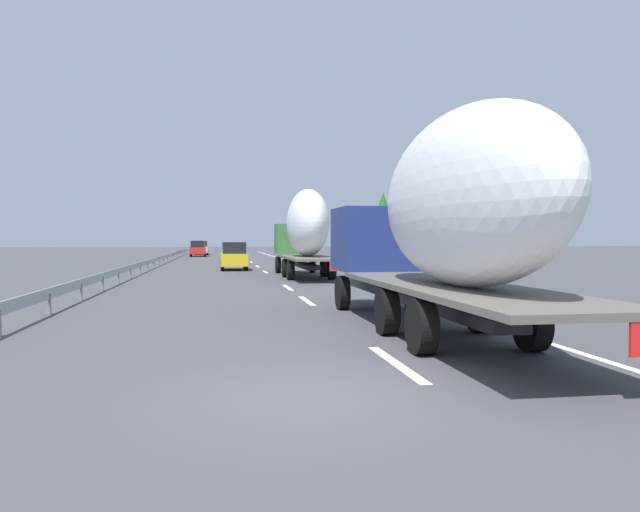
% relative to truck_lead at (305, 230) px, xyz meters
% --- Properties ---
extents(ground_plane, '(260.00, 260.00, 0.00)m').
position_rel_truck_lead_xyz_m(ground_plane, '(13.64, 3.60, -2.66)').
color(ground_plane, '#424247').
extents(lane_stripe_0, '(3.20, 0.20, 0.01)m').
position_rel_truck_lead_xyz_m(lane_stripe_0, '(-24.36, 1.80, -2.66)').
color(lane_stripe_0, white).
rests_on(lane_stripe_0, ground_plane).
extents(lane_stripe_1, '(3.20, 0.20, 0.01)m').
position_rel_truck_lead_xyz_m(lane_stripe_1, '(-13.38, 1.80, -2.66)').
color(lane_stripe_1, white).
rests_on(lane_stripe_1, ground_plane).
extents(lane_stripe_2, '(3.20, 0.20, 0.01)m').
position_rel_truck_lead_xyz_m(lane_stripe_2, '(-7.46, 1.80, -2.66)').
color(lane_stripe_2, white).
rests_on(lane_stripe_2, ground_plane).
extents(lane_stripe_3, '(3.20, 0.20, 0.01)m').
position_rel_truck_lead_xyz_m(lane_stripe_3, '(5.80, 1.80, -2.66)').
color(lane_stripe_3, white).
rests_on(lane_stripe_3, ground_plane).
extents(lane_stripe_4, '(3.20, 0.20, 0.01)m').
position_rel_truck_lead_xyz_m(lane_stripe_4, '(14.26, 1.80, -2.66)').
color(lane_stripe_4, white).
rests_on(lane_stripe_4, ground_plane).
extents(lane_stripe_5, '(3.20, 0.20, 0.01)m').
position_rel_truck_lead_xyz_m(lane_stripe_5, '(23.70, 1.80, -2.66)').
color(lane_stripe_5, white).
rests_on(lane_stripe_5, ground_plane).
extents(edge_line_right, '(110.00, 0.20, 0.01)m').
position_rel_truck_lead_xyz_m(edge_line_right, '(18.64, -1.90, -2.66)').
color(edge_line_right, white).
rests_on(edge_line_right, ground_plane).
extents(truck_lead, '(12.45, 2.55, 4.88)m').
position_rel_truck_lead_xyz_m(truck_lead, '(0.00, 0.00, 0.00)').
color(truck_lead, '#387038').
rests_on(truck_lead, ground_plane).
extents(truck_trailing, '(13.86, 2.55, 4.74)m').
position_rel_truck_lead_xyz_m(truck_trailing, '(-21.79, 0.00, -0.00)').
color(truck_trailing, navy).
rests_on(truck_trailing, ground_plane).
extents(car_silver_hatch, '(4.73, 1.90, 1.89)m').
position_rel_truck_lead_xyz_m(car_silver_hatch, '(51.46, 7.22, -1.71)').
color(car_silver_hatch, '#ADB2B7').
rests_on(car_silver_hatch, ground_plane).
extents(car_yellow_coupe, '(4.25, 1.82, 1.94)m').
position_rel_truck_lead_xyz_m(car_yellow_coupe, '(8.67, 3.77, -1.69)').
color(car_yellow_coupe, gold).
rests_on(car_yellow_coupe, ground_plane).
extents(car_white_van, '(4.33, 1.84, 1.80)m').
position_rel_truck_lead_xyz_m(car_white_van, '(25.04, 3.61, -1.75)').
color(car_white_van, white).
rests_on(car_white_van, ground_plane).
extents(car_red_compact, '(4.39, 1.89, 1.97)m').
position_rel_truck_lead_xyz_m(car_red_compact, '(43.19, 7.38, -1.68)').
color(car_red_compact, red).
rests_on(car_red_compact, ground_plane).
extents(road_sign, '(0.10, 0.90, 3.39)m').
position_rel_truck_lead_xyz_m(road_sign, '(21.22, -3.10, -0.33)').
color(road_sign, gray).
rests_on(road_sign, ground_plane).
extents(tree_1, '(3.01, 3.01, 5.90)m').
position_rel_truck_lead_xyz_m(tree_1, '(13.26, -8.17, 1.03)').
color(tree_1, '#472D19').
rests_on(tree_1, ground_plane).
extents(tree_2, '(3.67, 3.67, 5.84)m').
position_rel_truck_lead_xyz_m(tree_2, '(-2.16, -6.22, 1.07)').
color(tree_2, '#472D19').
rests_on(tree_2, ground_plane).
extents(guardrail_median, '(94.00, 0.10, 0.76)m').
position_rel_truck_lead_xyz_m(guardrail_median, '(16.64, 9.60, -2.08)').
color(guardrail_median, '#9EA0A5').
rests_on(guardrail_median, ground_plane).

